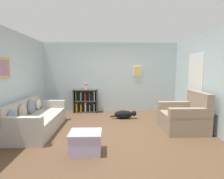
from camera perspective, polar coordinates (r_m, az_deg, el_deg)
The scene contains 10 objects.
ground_plane at distance 4.72m, azimuth 0.14°, elevation -13.34°, with size 14.00×14.00×0.00m, color brown.
wall_back at distance 6.69m, azimuth -0.41°, elevation 4.00°, with size 5.60×0.13×2.60m.
wall_left at distance 5.06m, azimuth -30.14°, elevation 2.21°, with size 0.13×5.00×2.60m.
wall_right at distance 5.21m, azimuth 29.45°, elevation 2.25°, with size 0.16×5.00×2.60m.
couch at distance 5.07m, azimuth -23.67°, elevation -8.98°, with size 0.94×2.07×0.81m.
bookshelf at distance 6.65m, azimuth -8.65°, elevation -3.84°, with size 0.89×0.30×0.86m.
recliner_chair at distance 5.04m, azimuth 22.68°, elevation -8.35°, with size 1.04×1.02×1.03m.
coffee_table at distance 3.56m, azimuth -8.62°, elevation -16.45°, with size 0.61×0.48×0.42m.
dog at distance 5.79m, azimuth 4.10°, elevation -8.12°, with size 0.88×0.25×0.27m.
vase at distance 6.54m, azimuth -8.55°, elevation 1.28°, with size 0.11×0.11×0.26m.
Camera 1 is at (-0.13, -4.43, 1.62)m, focal length 28.00 mm.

